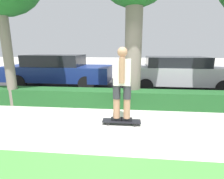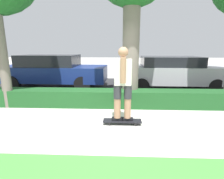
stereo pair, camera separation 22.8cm
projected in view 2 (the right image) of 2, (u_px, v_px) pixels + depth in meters
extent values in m
plane|color=beige|center=(103.00, 129.00, 3.88)|extent=(60.00, 60.00, 0.00)
cube|color=#2D2D30|center=(112.00, 87.00, 7.96)|extent=(14.89, 5.00, 0.01)
cube|color=#1E5123|center=(108.00, 98.00, 5.37)|extent=(14.89, 0.60, 0.51)
cube|color=black|center=(122.00, 121.00, 4.12)|extent=(0.90, 0.24, 0.02)
cylinder|color=black|center=(136.00, 124.00, 4.03)|extent=(0.08, 0.04, 0.08)
cylinder|color=black|center=(135.00, 121.00, 4.20)|extent=(0.08, 0.04, 0.08)
cylinder|color=black|center=(109.00, 124.00, 4.05)|extent=(0.08, 0.04, 0.08)
cylinder|color=black|center=(110.00, 121.00, 4.23)|extent=(0.08, 0.04, 0.08)
cube|color=black|center=(117.00, 119.00, 4.11)|extent=(0.26, 0.09, 0.07)
cylinder|color=#A37556|center=(117.00, 102.00, 4.01)|extent=(0.15, 0.15, 0.78)
cylinder|color=#2D2D33|center=(117.00, 92.00, 3.96)|extent=(0.18, 0.18, 0.31)
cube|color=black|center=(127.00, 119.00, 4.10)|extent=(0.26, 0.09, 0.07)
cylinder|color=#A37556|center=(128.00, 102.00, 4.00)|extent=(0.15, 0.15, 0.78)
cylinder|color=#2D2D33|center=(128.00, 92.00, 3.95)|extent=(0.18, 0.18, 0.31)
cube|color=silver|center=(123.00, 72.00, 3.85)|extent=(0.37, 0.20, 0.58)
cylinder|color=#A37556|center=(123.00, 70.00, 3.69)|extent=(0.12, 0.12, 0.54)
cylinder|color=#A37556|center=(123.00, 69.00, 3.99)|extent=(0.12, 0.12, 0.54)
sphere|color=#A37556|center=(123.00, 52.00, 3.75)|extent=(0.22, 0.22, 0.22)
cylinder|color=#70665B|center=(2.00, 54.00, 5.02)|extent=(0.28, 0.28, 3.20)
cylinder|color=#70665B|center=(131.00, 50.00, 5.28)|extent=(0.51, 0.51, 3.40)
cube|color=navy|center=(53.00, 73.00, 7.82)|extent=(4.75, 1.86, 0.65)
cube|color=black|center=(49.00, 61.00, 7.69)|extent=(2.49, 1.60, 0.49)
cylinder|color=black|center=(82.00, 84.00, 7.04)|extent=(0.66, 0.21, 0.66)
cylinder|color=black|center=(89.00, 78.00, 8.61)|extent=(0.66, 0.21, 0.66)
cylinder|color=black|center=(12.00, 84.00, 7.17)|extent=(0.66, 0.21, 0.66)
cylinder|color=black|center=(31.00, 77.00, 8.74)|extent=(0.66, 0.21, 0.66)
cube|color=#B7B7BC|center=(173.00, 74.00, 7.58)|extent=(4.66, 1.91, 0.70)
cube|color=black|center=(170.00, 61.00, 7.46)|extent=(2.44, 1.65, 0.40)
cylinder|color=black|center=(215.00, 86.00, 6.79)|extent=(0.60, 0.22, 0.60)
cylinder|color=black|center=(197.00, 79.00, 8.41)|extent=(0.60, 0.22, 0.60)
cylinder|color=black|center=(141.00, 86.00, 6.91)|extent=(0.60, 0.22, 0.60)
cylinder|color=black|center=(137.00, 79.00, 8.53)|extent=(0.60, 0.22, 0.60)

